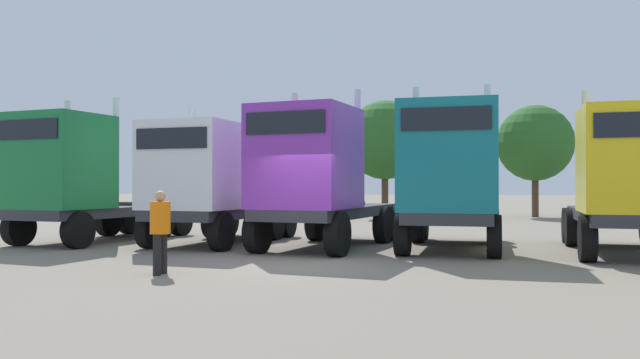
# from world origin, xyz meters

# --- Properties ---
(ground) EXTENTS (200.00, 200.00, 0.00)m
(ground) POSITION_xyz_m (0.00, 0.00, 0.00)
(ground) COLOR gray
(semi_truck_green) EXTENTS (3.68, 6.50, 4.41)m
(semi_truck_green) POSITION_xyz_m (-7.57, 3.64, 1.96)
(semi_truck_green) COLOR #333338
(semi_truck_green) RESTS_ON ground
(semi_truck_white) EXTENTS (3.33, 6.28, 4.12)m
(semi_truck_white) POSITION_xyz_m (-3.52, 3.77, 1.86)
(semi_truck_white) COLOR #333338
(semi_truck_white) RESTS_ON ground
(semi_truck_purple) EXTENTS (3.70, 6.73, 4.41)m
(semi_truck_purple) POSITION_xyz_m (-0.17, 3.13, 2.00)
(semi_truck_purple) COLOR #333338
(semi_truck_purple) RESTS_ON ground
(semi_truck_teal) EXTENTS (2.96, 6.25, 4.45)m
(semi_truck_teal) POSITION_xyz_m (3.41, 3.23, 1.98)
(semi_truck_teal) COLOR #333338
(semi_truck_teal) RESTS_ON ground
(semi_truck_yellow) EXTENTS (3.17, 6.55, 4.19)m
(semi_truck_yellow) POSITION_xyz_m (7.70, 2.80, 1.88)
(semi_truck_yellow) COLOR #333338
(semi_truck_yellow) RESTS_ON ground
(visitor_in_hivis) EXTENTS (0.40, 0.44, 1.66)m
(visitor_in_hivis) POSITION_xyz_m (-2.28, -1.99, 0.96)
(visitor_in_hivis) COLOR black
(visitor_in_hivis) RESTS_ON ground
(oak_far_left) EXTENTS (4.29, 4.29, 6.66)m
(oak_far_left) POSITION_xyz_m (-5.99, 22.76, 4.50)
(oak_far_left) COLOR #4C3823
(oak_far_left) RESTS_ON ground
(oak_far_centre) EXTENTS (4.23, 4.23, 6.28)m
(oak_far_centre) POSITION_xyz_m (0.23, 20.54, 4.16)
(oak_far_centre) COLOR #4C3823
(oak_far_centre) RESTS_ON ground
(oak_far_right) EXTENTS (4.14, 4.14, 6.12)m
(oak_far_right) POSITION_xyz_m (8.24, 22.72, 4.03)
(oak_far_right) COLOR #4C3823
(oak_far_right) RESTS_ON ground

